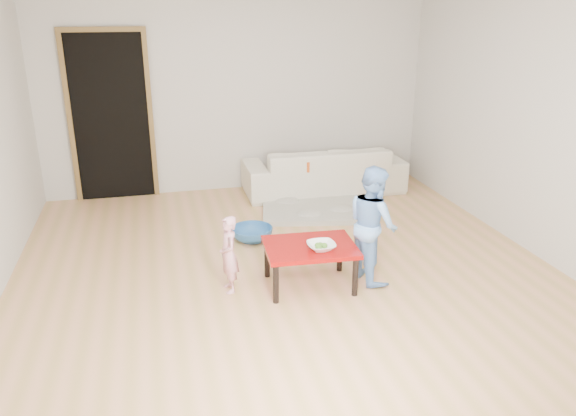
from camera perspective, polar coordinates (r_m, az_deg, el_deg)
name	(u,v)px	position (r m, az deg, el deg)	size (l,w,h in m)	color
floor	(283,264)	(5.43, -0.51, -5.74)	(5.00, 5.00, 0.01)	tan
back_wall	(238,91)	(7.42, -5.12, 11.75)	(5.00, 0.02, 2.60)	beige
right_wall	(529,118)	(6.08, 23.30, 8.36)	(0.02, 5.00, 2.60)	beige
doorway	(111,118)	(7.38, -17.54, 8.68)	(1.02, 0.08, 2.11)	brown
sofa	(323,169)	(7.44, 3.63, 3.94)	(2.08, 0.81, 0.61)	beige
cushion	(290,163)	(7.14, 0.21, 4.63)	(0.49, 0.44, 0.13)	#D45417
red_table	(310,266)	(4.96, 2.22, -5.86)	(0.79, 0.59, 0.39)	#8D0907
bowl	(321,246)	(4.79, 3.40, -3.89)	(0.24, 0.24, 0.06)	white
broccoli	(321,246)	(4.79, 3.40, -3.91)	(0.12, 0.12, 0.06)	#2D5919
child_pink	(229,254)	(4.85, -6.04, -4.72)	(0.25, 0.16, 0.69)	pink
child_blue	(373,224)	(5.03, 8.61, -1.60)	(0.51, 0.40, 1.06)	#6AB1F7
basin	(252,234)	(5.96, -3.68, -2.64)	(0.44, 0.44, 0.14)	#285E99
blanket	(313,208)	(6.80, 2.54, -0.03)	(1.21, 1.01, 0.06)	#B3B19D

